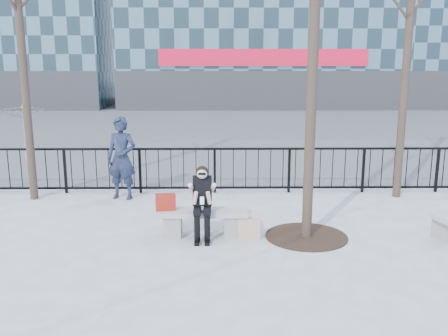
{
  "coord_description": "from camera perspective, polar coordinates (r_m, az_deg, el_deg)",
  "views": [
    {
      "loc": [
        0.29,
        -8.73,
        3.22
      ],
      "look_at": [
        0.4,
        0.8,
        1.1
      ],
      "focal_mm": 40.0,
      "sensor_mm": 36.0,
      "label": 1
    }
  ],
  "objects": [
    {
      "name": "vendor_umbrella",
      "position": [
        16.54,
        -21.96,
        3.64
      ],
      "size": [
        2.68,
        2.7,
        1.84
      ],
      "primitive_type": "imported",
      "rotation": [
        0.0,
        0.0,
        -0.43
      ],
      "color": "yellow",
      "rests_on": "ground"
    },
    {
      "name": "standing_man",
      "position": [
        11.67,
        -11.62,
        1.11
      ],
      "size": [
        0.79,
        0.61,
        1.92
      ],
      "primitive_type": "imported",
      "rotation": [
        0.0,
        0.0,
        -0.23
      ],
      "color": "black",
      "rests_on": "ground"
    },
    {
      "name": "tree_grate",
      "position": [
        9.35,
        9.38,
        -7.71
      ],
      "size": [
        1.5,
        1.5,
        0.02
      ],
      "primitive_type": "cylinder",
      "color": "black",
      "rests_on": "ground"
    },
    {
      "name": "seated_woman",
      "position": [
        8.95,
        -2.5,
        -4.04
      ],
      "size": [
        0.5,
        0.64,
        1.34
      ],
      "color": "black",
      "rests_on": "ground"
    },
    {
      "name": "handbag",
      "position": [
        9.17,
        -6.7,
        -3.88
      ],
      "size": [
        0.39,
        0.22,
        0.3
      ],
      "primitive_type": "cube",
      "rotation": [
        0.0,
        0.0,
        0.15
      ],
      "color": "maroon",
      "rests_on": "bench_main"
    },
    {
      "name": "bench_main",
      "position": [
        9.21,
        -2.45,
        -5.95
      ],
      "size": [
        1.65,
        0.46,
        0.49
      ],
      "color": "slate",
      "rests_on": "ground"
    },
    {
      "name": "shopping_bag",
      "position": [
        9.09,
        2.88,
        -6.93
      ],
      "size": [
        0.41,
        0.17,
        0.38
      ],
      "primitive_type": "cube",
      "rotation": [
        0.0,
        0.0,
        -0.04
      ],
      "color": "beige",
      "rests_on": "ground"
    },
    {
      "name": "railing",
      "position": [
        12.03,
        -2.02,
        -0.27
      ],
      "size": [
        14.0,
        0.06,
        1.1
      ],
      "color": "black",
      "rests_on": "ground"
    },
    {
      "name": "street_surface",
      "position": [
        23.95,
        -1.34,
        4.84
      ],
      "size": [
        60.0,
        23.0,
        0.01
      ],
      "primitive_type": "cube",
      "color": "#474747",
      "rests_on": "ground"
    },
    {
      "name": "ground",
      "position": [
        9.31,
        -2.43,
        -7.71
      ],
      "size": [
        120.0,
        120.0,
        0.0
      ],
      "primitive_type": "plane",
      "color": "gray",
      "rests_on": "ground"
    }
  ]
}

